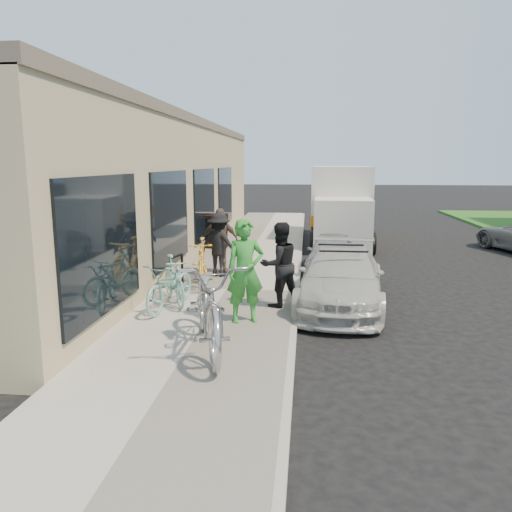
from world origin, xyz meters
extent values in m
plane|color=black|center=(0.00, 0.00, 0.00)|extent=(120.00, 120.00, 0.00)
cube|color=#ABA59A|center=(-2.00, 3.00, 0.07)|extent=(3.00, 34.00, 0.15)
cube|color=#A09C92|center=(-0.45, 3.00, 0.07)|extent=(0.12, 34.00, 0.13)
cube|color=tan|center=(-5.25, 8.00, 2.00)|extent=(3.50, 20.00, 4.00)
cube|color=#655B4C|center=(-5.25, 8.00, 4.10)|extent=(3.60, 20.00, 0.25)
cube|color=black|center=(-3.48, 0.00, 1.60)|extent=(0.06, 3.00, 2.20)
cube|color=black|center=(-3.48, 4.00, 1.60)|extent=(0.06, 3.00, 2.20)
cube|color=black|center=(-3.48, 8.00, 1.60)|extent=(0.06, 3.00, 2.20)
cube|color=black|center=(-3.48, 12.00, 1.60)|extent=(0.06, 3.00, 2.20)
cylinder|color=black|center=(-3.10, 2.49, 0.53)|extent=(0.05, 0.05, 0.77)
cylinder|color=black|center=(-2.98, 2.99, 0.53)|extent=(0.05, 0.05, 0.77)
cylinder|color=black|center=(-3.04, 2.74, 0.92)|extent=(0.17, 0.51, 0.05)
cube|color=black|center=(-3.17, 8.02, 0.71)|extent=(0.68, 0.30, 1.10)
cube|color=black|center=(-3.16, 8.42, 0.71)|extent=(0.68, 0.30, 1.10)
cube|color=black|center=(-3.17, 7.98, 0.77)|extent=(0.54, 0.21, 0.79)
imported|color=#BBBAB6|center=(0.46, 2.47, 0.59)|extent=(2.05, 4.22, 1.18)
cylinder|color=black|center=(0.46, 2.03, 1.20)|extent=(0.94, 0.04, 0.04)
cylinder|color=black|center=(0.46, 2.81, 1.20)|extent=(0.94, 0.04, 0.04)
imported|color=#9D9DA2|center=(0.42, 5.75, 0.52)|extent=(1.53, 3.14, 1.03)
cube|color=silver|center=(0.91, 8.86, 0.87)|extent=(1.90, 1.90, 1.74)
cube|color=black|center=(0.91, 8.86, 1.24)|extent=(1.70, 0.11, 0.83)
cube|color=silver|center=(1.00, 11.61, 1.42)|extent=(2.24, 3.92, 2.66)
cube|color=orange|center=(1.00, 11.61, 0.83)|extent=(2.26, 3.94, 0.50)
cylinder|color=black|center=(-0.03, 8.44, 0.37)|extent=(0.25, 0.74, 0.73)
cylinder|color=black|center=(1.81, 8.37, 0.37)|extent=(0.25, 0.74, 0.73)
cylinder|color=black|center=(0.01, 9.44, 0.37)|extent=(0.25, 0.74, 0.73)
cylinder|color=black|center=(1.84, 9.38, 0.37)|extent=(0.25, 0.74, 0.73)
cylinder|color=black|center=(0.13, 12.93, 0.37)|extent=(0.25, 0.74, 0.73)
cylinder|color=black|center=(1.96, 12.86, 0.37)|extent=(0.25, 0.74, 0.73)
imported|color=#ADADAF|center=(-1.67, -0.55, 0.85)|extent=(1.66, 2.81, 1.39)
imported|color=#2E8C30|center=(-1.30, 0.80, 1.05)|extent=(0.76, 0.62, 1.80)
imported|color=black|center=(-0.77, 1.82, 0.97)|extent=(1.00, 0.95, 1.64)
imported|color=#7EBDB2|center=(-2.84, 1.80, 0.62)|extent=(1.12, 1.58, 0.94)
imported|color=#7EBDB2|center=(-2.81, 1.43, 0.60)|extent=(0.96, 1.82, 0.91)
imported|color=gold|center=(-2.60, 3.32, 0.68)|extent=(0.77, 1.81, 1.05)
imported|color=black|center=(-2.38, 4.27, 0.93)|extent=(1.12, 0.81, 1.56)
imported|color=brown|center=(-2.43, 4.68, 0.96)|extent=(1.03, 0.75, 1.63)
camera|label=1|loc=(-0.26, -7.55, 2.90)|focal=35.00mm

